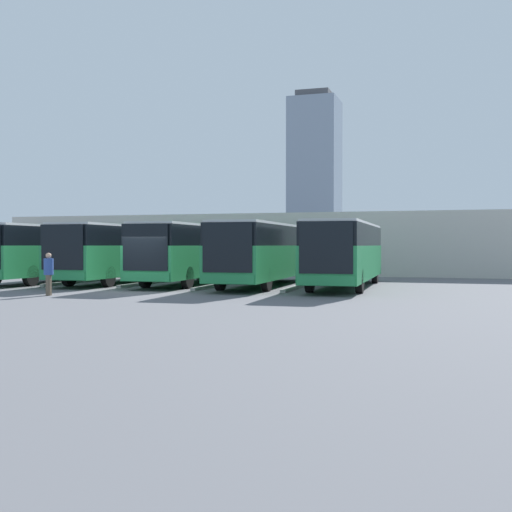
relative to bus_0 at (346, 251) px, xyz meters
name	(u,v)px	position (x,y,z in m)	size (l,w,h in m)	color
ground_plane	(136,292)	(8.43, 6.08, -1.80)	(600.00, 600.00, 0.00)	#5B5B60
bus_0	(346,251)	(0.00, 0.00, 0.00)	(2.98, 12.52, 3.21)	#238447
curb_divider_0	(296,287)	(2.11, 1.84, -1.72)	(0.24, 5.69, 0.15)	#9E9E99
bus_1	(264,251)	(4.21, 0.14, 0.00)	(2.98, 12.52, 3.21)	#238447
curb_divider_1	(213,286)	(6.32, 1.99, -1.72)	(0.24, 5.69, 0.15)	#9E9E99
bus_2	(194,251)	(8.43, -0.53, 0.00)	(2.98, 12.52, 3.21)	#238447
curb_divider_2	(144,284)	(10.53, 1.31, -1.72)	(0.24, 5.69, 0.15)	#9E9E99
bus_3	(123,251)	(12.64, -0.29, 0.00)	(2.98, 12.52, 3.21)	#238447
curb_divider_3	(72,282)	(14.74, 1.55, -1.72)	(0.24, 5.69, 0.15)	#9E9E99
bus_4	(54,251)	(16.85, 0.21, 0.00)	(2.98, 12.52, 3.21)	#238447
pedestrian	(49,273)	(11.02, 8.89, -0.83)	(0.52, 0.52, 1.79)	brown
station_building	(274,244)	(8.43, -16.30, 0.41)	(40.39, 13.41, 4.35)	beige
office_tower	(315,174)	(41.28, -180.92, 24.38)	(15.97, 15.97, 53.55)	#7F8EA3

